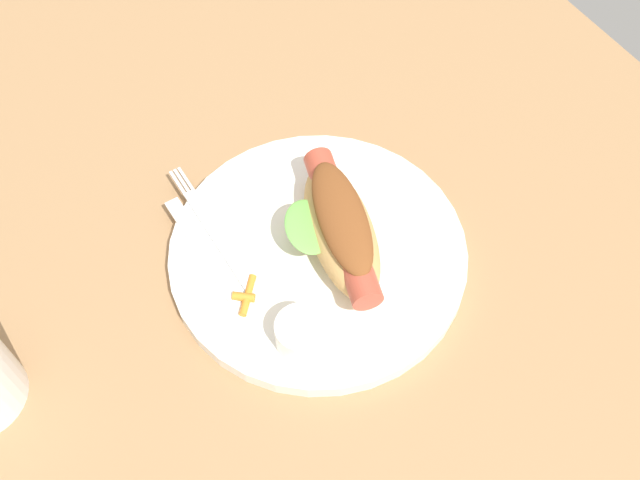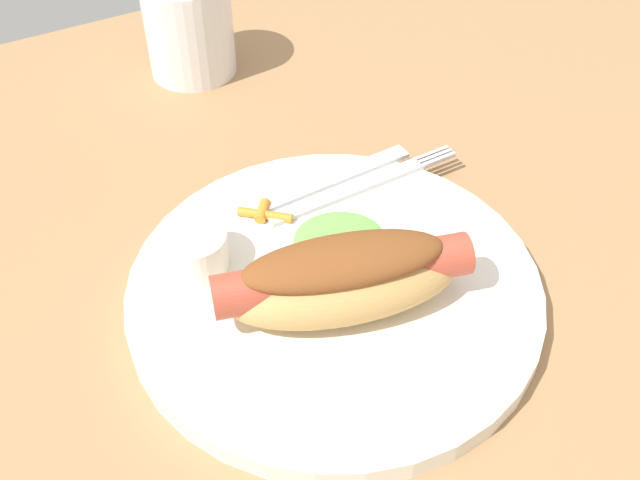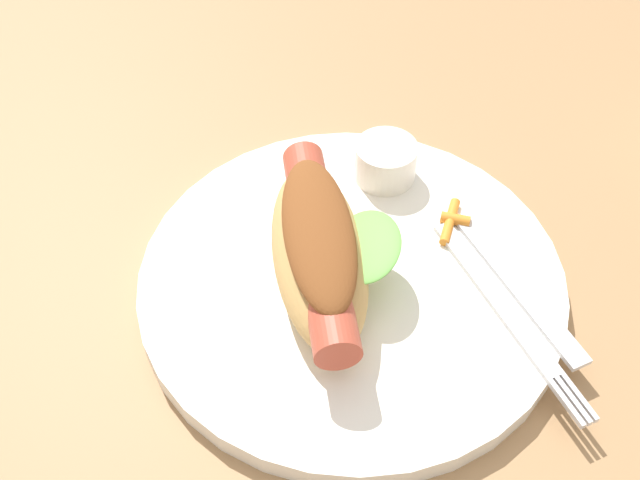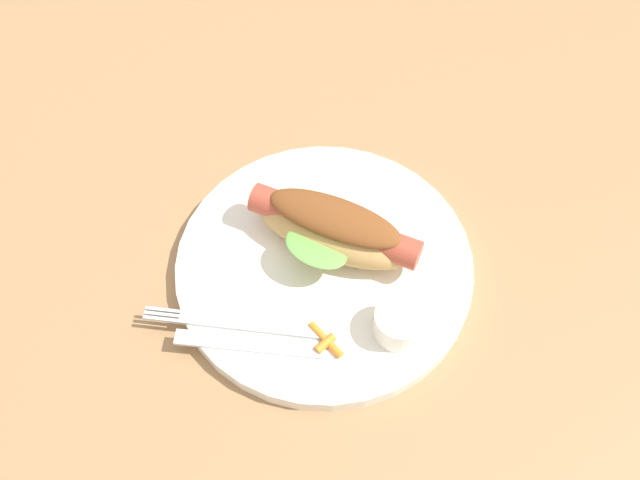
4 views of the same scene
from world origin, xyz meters
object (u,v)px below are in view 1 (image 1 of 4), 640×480
(sauce_ramekin, at_px, (301,333))
(knife, at_px, (203,249))
(hot_dog, at_px, (340,227))
(fork, at_px, (214,231))
(carrot_garnish, at_px, (246,296))
(plate, at_px, (317,254))

(sauce_ramekin, height_order, knife, sauce_ramekin)
(hot_dog, distance_m, fork, 0.12)
(sauce_ramekin, height_order, fork, sauce_ramekin)
(fork, relative_size, knife, 1.25)
(knife, bearing_deg, carrot_garnish, -172.29)
(plate, xyz_separation_m, knife, (-0.05, -0.09, 0.01))
(sauce_ramekin, bearing_deg, knife, -165.14)
(hot_dog, xyz_separation_m, carrot_garnish, (0.01, -0.10, -0.02))
(sauce_ramekin, bearing_deg, plate, 141.78)
(knife, distance_m, carrot_garnish, 0.07)
(fork, bearing_deg, knife, 125.03)
(plate, xyz_separation_m, hot_dog, (0.01, 0.02, 0.04))
(hot_dog, xyz_separation_m, fork, (-0.07, -0.10, -0.03))
(fork, height_order, knife, same)
(hot_dog, xyz_separation_m, sauce_ramekin, (0.07, -0.08, -0.01))
(carrot_garnish, bearing_deg, hot_dog, 94.19)
(sauce_ramekin, bearing_deg, carrot_garnish, -160.45)
(hot_dog, bearing_deg, carrot_garnish, 109.18)
(plate, relative_size, carrot_garnish, 7.93)
(hot_dog, bearing_deg, fork, 68.40)
(plate, relative_size, knife, 2.12)
(fork, bearing_deg, sauce_ramekin, -175.08)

